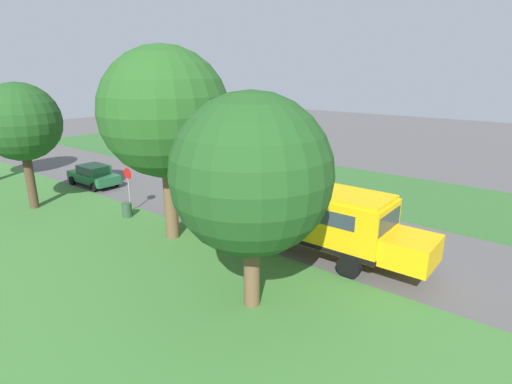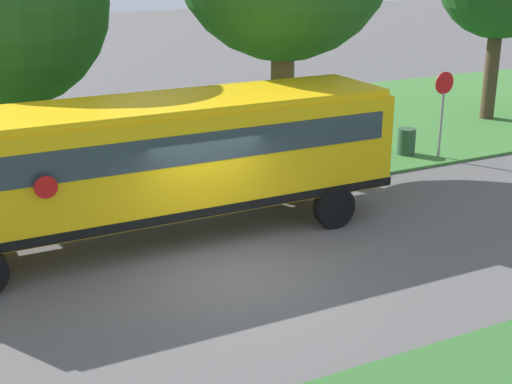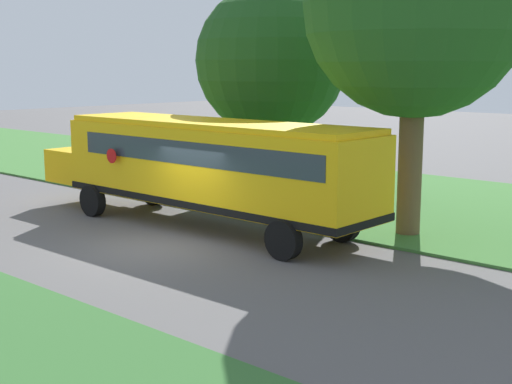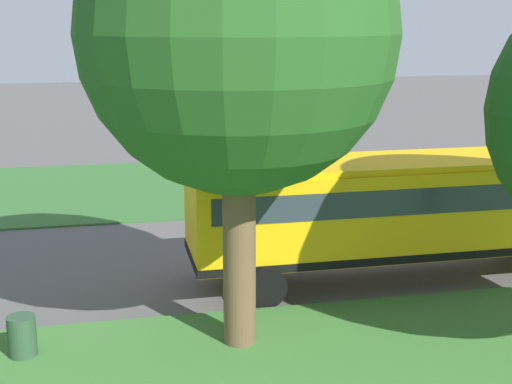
{
  "view_description": "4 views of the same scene",
  "coord_description": "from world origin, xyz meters",
  "px_view_note": "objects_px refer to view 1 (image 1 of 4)",
  "views": [
    {
      "loc": [
        -17.69,
        -10.83,
        8.16
      ],
      "look_at": [
        -0.15,
        3.11,
        1.37
      ],
      "focal_mm": 28.0,
      "sensor_mm": 36.0,
      "label": 1
    },
    {
      "loc": [
        11.92,
        -5.51,
        6.33
      ],
      "look_at": [
        -0.82,
        0.93,
        1.38
      ],
      "focal_mm": 50.0,
      "sensor_mm": 36.0,
      "label": 2
    },
    {
      "loc": [
        11.77,
        14.05,
        4.65
      ],
      "look_at": [
        -0.6,
        2.95,
        1.75
      ],
      "focal_mm": 50.0,
      "sensor_mm": 36.0,
      "label": 3
    },
    {
      "loc": [
        -19.02,
        6.71,
        6.59
      ],
      "look_at": [
        -0.43,
        2.73,
        1.96
      ],
      "focal_mm": 50.0,
      "sensor_mm": 36.0,
      "label": 4
    }
  ],
  "objects_px": {
    "oak_tree_roadside_mid": "(164,112)",
    "school_bus": "(288,207)",
    "oak_tree_far_end": "(17,123)",
    "trash_bin": "(127,211)",
    "oak_tree_beside_bus": "(255,177)",
    "stop_sign": "(129,184)",
    "car_green_nearest": "(94,174)"
  },
  "relations": [
    {
      "from": "school_bus",
      "to": "oak_tree_beside_bus",
      "type": "xyz_separation_m",
      "value": [
        -5.25,
        -2.2,
        2.92
      ]
    },
    {
      "from": "school_bus",
      "to": "trash_bin",
      "type": "bearing_deg",
      "value": 106.75
    },
    {
      "from": "oak_tree_roadside_mid",
      "to": "stop_sign",
      "type": "distance_m",
      "value": 6.9
    },
    {
      "from": "stop_sign",
      "to": "oak_tree_beside_bus",
      "type": "bearing_deg",
      "value": -104.71
    },
    {
      "from": "car_green_nearest",
      "to": "oak_tree_beside_bus",
      "type": "height_order",
      "value": "oak_tree_beside_bus"
    },
    {
      "from": "school_bus",
      "to": "oak_tree_beside_bus",
      "type": "relative_size",
      "value": 1.63
    },
    {
      "from": "oak_tree_beside_bus",
      "to": "oak_tree_roadside_mid",
      "type": "distance_m",
      "value": 7.6
    },
    {
      "from": "oak_tree_beside_bus",
      "to": "oak_tree_far_end",
      "type": "distance_m",
      "value": 17.41
    },
    {
      "from": "car_green_nearest",
      "to": "oak_tree_beside_bus",
      "type": "distance_m",
      "value": 20.3
    },
    {
      "from": "oak_tree_roadside_mid",
      "to": "oak_tree_far_end",
      "type": "height_order",
      "value": "oak_tree_roadside_mid"
    },
    {
      "from": "oak_tree_far_end",
      "to": "stop_sign",
      "type": "relative_size",
      "value": 2.78
    },
    {
      "from": "oak_tree_far_end",
      "to": "trash_bin",
      "type": "distance_m",
      "value": 8.15
    },
    {
      "from": "oak_tree_roadside_mid",
      "to": "trash_bin",
      "type": "xyz_separation_m",
      "value": [
        0.34,
        4.31,
        -5.91
      ]
    },
    {
      "from": "trash_bin",
      "to": "oak_tree_roadside_mid",
      "type": "bearing_deg",
      "value": -94.56
    },
    {
      "from": "car_green_nearest",
      "to": "oak_tree_beside_bus",
      "type": "relative_size",
      "value": 0.58
    },
    {
      "from": "oak_tree_beside_bus",
      "to": "trash_bin",
      "type": "xyz_separation_m",
      "value": [
        2.47,
        11.45,
        -4.4
      ]
    },
    {
      "from": "oak_tree_roadside_mid",
      "to": "oak_tree_far_end",
      "type": "xyz_separation_m",
      "value": [
        -2.42,
        10.27,
        -1.08
      ]
    },
    {
      "from": "oak_tree_beside_bus",
      "to": "stop_sign",
      "type": "distance_m",
      "value": 12.94
    },
    {
      "from": "oak_tree_roadside_mid",
      "to": "stop_sign",
      "type": "relative_size",
      "value": 3.42
    },
    {
      "from": "oak_tree_beside_bus",
      "to": "oak_tree_roadside_mid",
      "type": "bearing_deg",
      "value": 73.43
    },
    {
      "from": "car_green_nearest",
      "to": "trash_bin",
      "type": "distance_m",
      "value": 8.23
    },
    {
      "from": "oak_tree_beside_bus",
      "to": "trash_bin",
      "type": "distance_m",
      "value": 12.51
    },
    {
      "from": "car_green_nearest",
      "to": "oak_tree_far_end",
      "type": "bearing_deg",
      "value": -160.58
    },
    {
      "from": "oak_tree_roadside_mid",
      "to": "oak_tree_far_end",
      "type": "distance_m",
      "value": 10.6
    },
    {
      "from": "school_bus",
      "to": "trash_bin",
      "type": "distance_m",
      "value": 9.77
    },
    {
      "from": "stop_sign",
      "to": "school_bus",
      "type": "bearing_deg",
      "value": -78.3
    },
    {
      "from": "school_bus",
      "to": "oak_tree_roadside_mid",
      "type": "bearing_deg",
      "value": 122.34
    },
    {
      "from": "oak_tree_roadside_mid",
      "to": "school_bus",
      "type": "bearing_deg",
      "value": -57.66
    },
    {
      "from": "stop_sign",
      "to": "trash_bin",
      "type": "distance_m",
      "value": 1.63
    },
    {
      "from": "school_bus",
      "to": "stop_sign",
      "type": "xyz_separation_m",
      "value": [
        -2.06,
        9.95,
        -0.19
      ]
    },
    {
      "from": "stop_sign",
      "to": "oak_tree_far_end",
      "type": "bearing_deg",
      "value": 123.6
    },
    {
      "from": "car_green_nearest",
      "to": "oak_tree_far_end",
      "type": "distance_m",
      "value": 7.13
    }
  ]
}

